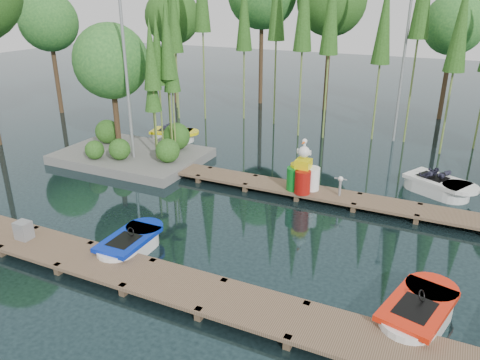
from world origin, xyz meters
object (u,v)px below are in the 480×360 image
at_px(yellow_barrel, 299,176).
at_px(drum_cluster, 303,176).
at_px(island, 125,87).
at_px(boat_red, 418,313).
at_px(boat_blue, 130,245).
at_px(boat_yellow_far, 173,135).
at_px(utility_cabinet, 24,230).

xyz_separation_m(yellow_barrel, drum_cluster, (0.21, -0.15, 0.10)).
xyz_separation_m(island, yellow_barrel, (8.19, -0.79, -2.42)).
relative_size(boat_red, drum_cluster, 1.49).
bearing_deg(drum_cluster, yellow_barrel, 144.26).
distance_m(yellow_barrel, drum_cluster, 0.28).
bearing_deg(boat_red, yellow_barrel, 144.68).
distance_m(boat_blue, drum_cluster, 6.62).
height_order(boat_blue, boat_yellow_far, boat_yellow_far).
bearing_deg(drum_cluster, island, 173.60).
bearing_deg(boat_yellow_far, utility_cabinet, -72.07).
height_order(boat_red, utility_cabinet, utility_cabinet).
bearing_deg(utility_cabinet, island, 106.17).
bearing_deg(yellow_barrel, boat_blue, -117.05).
height_order(boat_blue, drum_cluster, drum_cluster).
relative_size(island, utility_cabinet, 12.68).
bearing_deg(boat_red, drum_cluster, 144.18).
bearing_deg(island, utility_cabinet, -73.83).
relative_size(boat_yellow_far, drum_cluster, 1.41).
bearing_deg(yellow_barrel, drum_cluster, -35.74).
xyz_separation_m(island, boat_red, (12.95, -6.40, -2.93)).
bearing_deg(boat_yellow_far, boat_blue, -55.68).
distance_m(boat_blue, boat_red, 7.77).
bearing_deg(utility_cabinet, yellow_barrel, 49.71).
relative_size(island, boat_blue, 2.77).
distance_m(island, drum_cluster, 8.77).
bearing_deg(utility_cabinet, drum_cluster, 48.10).
height_order(island, drum_cluster, island).
bearing_deg(boat_red, island, 168.11).
xyz_separation_m(boat_blue, drum_cluster, (3.22, 5.75, 0.63)).
relative_size(boat_blue, boat_red, 0.85).
bearing_deg(boat_yellow_far, island, -87.69).
height_order(boat_blue, boat_red, boat_red).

